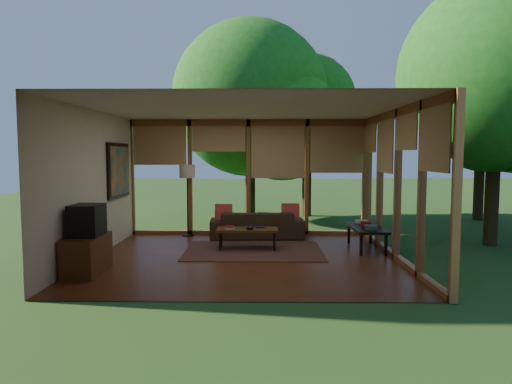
{
  "coord_description": "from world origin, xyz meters",
  "views": [
    {
      "loc": [
        0.31,
        -8.2,
        1.89
      ],
      "look_at": [
        0.2,
        0.7,
        1.15
      ],
      "focal_mm": 32.0,
      "sensor_mm": 36.0,
      "label": 1
    }
  ],
  "objects_px": {
    "media_cabinet": "(87,254)",
    "coffee_table": "(247,230)",
    "television": "(87,220)",
    "floor_lamp": "(187,175)",
    "sofa": "(257,225)",
    "side_console": "(366,229)"
  },
  "relations": [
    {
      "from": "sofa",
      "to": "television",
      "type": "relative_size",
      "value": 3.8
    },
    {
      "from": "media_cabinet",
      "to": "floor_lamp",
      "type": "height_order",
      "value": "floor_lamp"
    },
    {
      "from": "coffee_table",
      "to": "side_console",
      "type": "xyz_separation_m",
      "value": [
        2.37,
        0.09,
        0.02
      ]
    },
    {
      "from": "television",
      "to": "floor_lamp",
      "type": "bearing_deg",
      "value": 72.71
    },
    {
      "from": "media_cabinet",
      "to": "coffee_table",
      "type": "height_order",
      "value": "media_cabinet"
    },
    {
      "from": "sofa",
      "to": "side_console",
      "type": "distance_m",
      "value": 2.5
    },
    {
      "from": "floor_lamp",
      "to": "side_console",
      "type": "xyz_separation_m",
      "value": [
        3.8,
        -1.45,
        -1.0
      ]
    },
    {
      "from": "media_cabinet",
      "to": "television",
      "type": "height_order",
      "value": "television"
    },
    {
      "from": "sofa",
      "to": "coffee_table",
      "type": "distance_m",
      "value": 1.29
    },
    {
      "from": "media_cabinet",
      "to": "floor_lamp",
      "type": "bearing_deg",
      "value": 72.4
    },
    {
      "from": "media_cabinet",
      "to": "television",
      "type": "distance_m",
      "value": 0.55
    },
    {
      "from": "media_cabinet",
      "to": "side_console",
      "type": "relative_size",
      "value": 0.71
    },
    {
      "from": "television",
      "to": "coffee_table",
      "type": "xyz_separation_m",
      "value": [
        2.48,
        1.82,
        -0.46
      ]
    },
    {
      "from": "media_cabinet",
      "to": "side_console",
      "type": "xyz_separation_m",
      "value": [
        4.87,
        1.91,
        0.11
      ]
    },
    {
      "from": "floor_lamp",
      "to": "coffee_table",
      "type": "relative_size",
      "value": 1.38
    },
    {
      "from": "media_cabinet",
      "to": "television",
      "type": "xyz_separation_m",
      "value": [
        0.02,
        0.0,
        0.55
      ]
    },
    {
      "from": "media_cabinet",
      "to": "coffee_table",
      "type": "distance_m",
      "value": 3.1
    },
    {
      "from": "side_console",
      "to": "television",
      "type": "bearing_deg",
      "value": -158.48
    },
    {
      "from": "media_cabinet",
      "to": "coffee_table",
      "type": "relative_size",
      "value": 0.83
    },
    {
      "from": "floor_lamp",
      "to": "side_console",
      "type": "height_order",
      "value": "floor_lamp"
    },
    {
      "from": "television",
      "to": "side_console",
      "type": "xyz_separation_m",
      "value": [
        4.85,
        1.91,
        -0.44
      ]
    },
    {
      "from": "media_cabinet",
      "to": "floor_lamp",
      "type": "distance_m",
      "value": 3.7
    }
  ]
}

